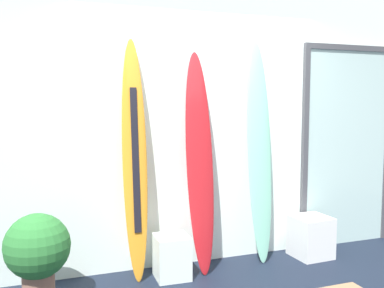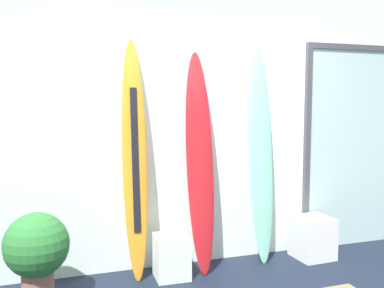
{
  "view_description": "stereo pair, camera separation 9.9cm",
  "coord_description": "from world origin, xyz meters",
  "px_view_note": "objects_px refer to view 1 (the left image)",
  "views": [
    {
      "loc": [
        -1.56,
        -2.81,
        1.62
      ],
      "look_at": [
        -0.19,
        0.95,
        1.23
      ],
      "focal_mm": 40.52,
      "sensor_mm": 36.0,
      "label": 1
    },
    {
      "loc": [
        -1.47,
        -2.84,
        1.62
      ],
      "look_at": [
        -0.19,
        0.95,
        1.23
      ],
      "focal_mm": 40.52,
      "sensor_mm": 36.0,
      "label": 2
    }
  ],
  "objects_px": {
    "display_block_left": "(172,257)",
    "surfboard_seafoam": "(259,154)",
    "surfboard_sunset": "(135,161)",
    "glass_door": "(347,143)",
    "potted_plant": "(37,251)",
    "display_block_center": "(311,237)",
    "surfboard_crimson": "(200,162)"
  },
  "relations": [
    {
      "from": "surfboard_crimson",
      "to": "surfboard_seafoam",
      "type": "bearing_deg",
      "value": 4.52
    },
    {
      "from": "surfboard_seafoam",
      "to": "potted_plant",
      "type": "xyz_separation_m",
      "value": [
        -2.14,
        -0.33,
        -0.65
      ]
    },
    {
      "from": "surfboard_seafoam",
      "to": "surfboard_sunset",
      "type": "bearing_deg",
      "value": -179.22
    },
    {
      "from": "potted_plant",
      "to": "surfboard_crimson",
      "type": "bearing_deg",
      "value": 10.73
    },
    {
      "from": "surfboard_sunset",
      "to": "surfboard_crimson",
      "type": "relative_size",
      "value": 1.05
    },
    {
      "from": "surfboard_seafoam",
      "to": "glass_door",
      "type": "bearing_deg",
      "value": 6.86
    },
    {
      "from": "display_block_center",
      "to": "glass_door",
      "type": "bearing_deg",
      "value": 21.95
    },
    {
      "from": "surfboard_crimson",
      "to": "glass_door",
      "type": "relative_size",
      "value": 0.93
    },
    {
      "from": "glass_door",
      "to": "surfboard_seafoam",
      "type": "bearing_deg",
      "value": -173.14
    },
    {
      "from": "surfboard_crimson",
      "to": "glass_door",
      "type": "xyz_separation_m",
      "value": [
        1.86,
        0.2,
        0.11
      ]
    },
    {
      "from": "surfboard_sunset",
      "to": "surfboard_crimson",
      "type": "distance_m",
      "value": 0.62
    },
    {
      "from": "surfboard_sunset",
      "to": "surfboard_seafoam",
      "type": "bearing_deg",
      "value": 0.78
    },
    {
      "from": "surfboard_sunset",
      "to": "surfboard_seafoam",
      "type": "distance_m",
      "value": 1.28
    },
    {
      "from": "display_block_left",
      "to": "display_block_center",
      "type": "xyz_separation_m",
      "value": [
        1.54,
        0.03,
        0.02
      ]
    },
    {
      "from": "display_block_center",
      "to": "glass_door",
      "type": "relative_size",
      "value": 0.19
    },
    {
      "from": "display_block_center",
      "to": "display_block_left",
      "type": "bearing_deg",
      "value": -178.87
    },
    {
      "from": "surfboard_sunset",
      "to": "display_block_center",
      "type": "bearing_deg",
      "value": -2.92
    },
    {
      "from": "surfboard_sunset",
      "to": "display_block_left",
      "type": "bearing_deg",
      "value": -22.0
    },
    {
      "from": "surfboard_seafoam",
      "to": "display_block_center",
      "type": "xyz_separation_m",
      "value": [
        0.56,
        -0.11,
        -0.89
      ]
    },
    {
      "from": "display_block_center",
      "to": "glass_door",
      "type": "distance_m",
      "value": 1.17
    },
    {
      "from": "surfboard_crimson",
      "to": "display_block_center",
      "type": "bearing_deg",
      "value": -2.75
    },
    {
      "from": "surfboard_sunset",
      "to": "display_block_center",
      "type": "distance_m",
      "value": 2.04
    },
    {
      "from": "surfboard_crimson",
      "to": "surfboard_seafoam",
      "type": "xyz_separation_m",
      "value": [
        0.67,
        0.05,
        0.05
      ]
    },
    {
      "from": "display_block_left",
      "to": "display_block_center",
      "type": "height_order",
      "value": "display_block_center"
    },
    {
      "from": "surfboard_sunset",
      "to": "surfboard_crimson",
      "type": "bearing_deg",
      "value": -3.27
    },
    {
      "from": "surfboard_crimson",
      "to": "glass_door",
      "type": "height_order",
      "value": "glass_door"
    },
    {
      "from": "display_block_left",
      "to": "surfboard_seafoam",
      "type": "bearing_deg",
      "value": 8.29
    },
    {
      "from": "display_block_left",
      "to": "potted_plant",
      "type": "height_order",
      "value": "potted_plant"
    },
    {
      "from": "display_block_center",
      "to": "glass_door",
      "type": "xyz_separation_m",
      "value": [
        0.63,
        0.26,
        0.94
      ]
    },
    {
      "from": "surfboard_seafoam",
      "to": "display_block_center",
      "type": "height_order",
      "value": "surfboard_seafoam"
    },
    {
      "from": "glass_door",
      "to": "potted_plant",
      "type": "height_order",
      "value": "glass_door"
    },
    {
      "from": "potted_plant",
      "to": "display_block_left",
      "type": "bearing_deg",
      "value": 9.25
    }
  ]
}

